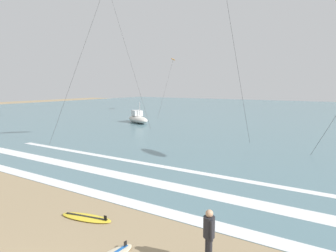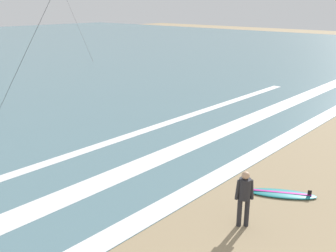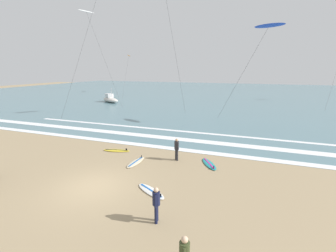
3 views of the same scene
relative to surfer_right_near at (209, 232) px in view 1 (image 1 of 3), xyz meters
The scene contains 8 objects.
ocean_surface 46.93m from the surfer_right_near, 93.80° to the left, with size 140.00×90.00×0.01m, color slate.
wave_foam_shoreline 5.02m from the surfer_right_near, 153.27° to the left, with size 55.10×0.77×0.01m, color white.
wave_foam_mid_break 5.64m from the surfer_right_near, 118.21° to the left, with size 52.76×1.04×0.01m, color white.
wave_foam_outer_break 7.87m from the surfer_right_near, 101.74° to the left, with size 37.53×0.53×0.01m, color white.
surfer_right_near is the anchor object (origin of this frame).
surfboard_foreground_flat 5.13m from the surfer_right_near, behind, with size 2.18×1.03×0.25m.
kite_orange_high_right 49.64m from the surfer_right_near, 122.59° to the left, with size 5.53×13.32×9.80m.
offshore_boat 31.67m from the surfer_right_near, 131.55° to the left, with size 5.32×4.18×2.70m.
Camera 1 is at (6.27, -1.84, 4.94)m, focal length 32.05 mm.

